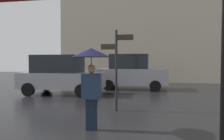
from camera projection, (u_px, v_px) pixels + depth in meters
name	position (u px, v px, depth m)	size (l,w,h in m)	color
pedestrian_with_umbrella	(91.00, 66.00, 5.15)	(0.93, 0.93, 1.94)	black
parked_car_left	(61.00, 75.00, 10.99)	(4.09, 2.00, 1.96)	gray
parked_car_right	(132.00, 72.00, 13.03)	(4.02, 1.95, 2.08)	gray
street_signpost	(116.00, 62.00, 7.21)	(1.08, 0.08, 2.68)	black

